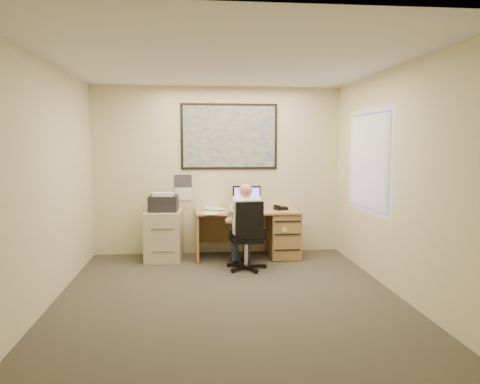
{
  "coord_description": "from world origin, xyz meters",
  "views": [
    {
      "loc": [
        -0.4,
        -5.33,
        1.8
      ],
      "look_at": [
        0.27,
        1.3,
        1.1
      ],
      "focal_mm": 35.0,
      "sensor_mm": 36.0,
      "label": 1
    }
  ],
  "objects": [
    {
      "name": "person",
      "position": [
        0.34,
        1.2,
        0.61
      ],
      "size": [
        0.59,
        0.77,
        1.22
      ],
      "primitive_type": null,
      "rotation": [
        0.0,
        0.0,
        0.12
      ],
      "color": "white",
      "rests_on": "office_chair"
    },
    {
      "name": "window_blinds",
      "position": [
        1.97,
        0.8,
        1.55
      ],
      "size": [
        0.06,
        1.4,
        1.3
      ],
      "primitive_type": null,
      "color": "#EFE5CE",
      "rests_on": "room_shell"
    },
    {
      "name": "room_shell",
      "position": [
        0.0,
        0.0,
        1.35
      ],
      "size": [
        4.0,
        4.5,
        2.7
      ],
      "color": "#3B372E",
      "rests_on": "ground"
    },
    {
      "name": "filing_cabinet",
      "position": [
        -0.86,
        1.87,
        0.45
      ],
      "size": [
        0.58,
        0.68,
        1.04
      ],
      "rotation": [
        0.0,
        0.0,
        -0.07
      ],
      "color": "#C1B79C",
      "rests_on": "ground"
    },
    {
      "name": "wall_calendar",
      "position": [
        -0.56,
        2.24,
        1.08
      ],
      "size": [
        0.28,
        0.01,
        0.42
      ],
      "primitive_type": "cube",
      "color": "white",
      "rests_on": "room_shell"
    },
    {
      "name": "world_map",
      "position": [
        0.19,
        2.23,
        1.9
      ],
      "size": [
        1.56,
        0.03,
        1.06
      ],
      "primitive_type": "cube",
      "color": "#1E4C93",
      "rests_on": "room_shell"
    },
    {
      "name": "office_chair",
      "position": [
        0.34,
        1.12,
        0.29
      ],
      "size": [
        0.65,
        0.65,
        1.0
      ],
      "rotation": [
        0.0,
        0.0,
        0.1
      ],
      "color": "black",
      "rests_on": "ground"
    },
    {
      "name": "desk",
      "position": [
        0.78,
        1.9,
        0.44
      ],
      "size": [
        1.6,
        0.97,
        1.11
      ],
      "color": "tan",
      "rests_on": "ground"
    }
  ]
}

